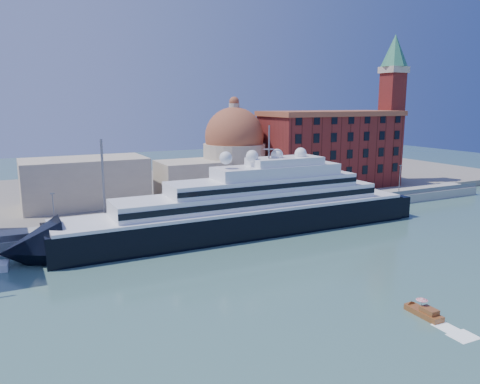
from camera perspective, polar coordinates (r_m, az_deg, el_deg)
ground at (r=78.73m, az=3.54°, el=-9.77°), size 400.00×400.00×0.00m
quay at (r=107.74m, az=-5.61°, el=-3.42°), size 180.00×10.00×2.50m
land at (r=145.94m, az=-11.44°, el=0.08°), size 260.00×72.00×2.00m
quay_fence at (r=103.23m, az=-4.72°, el=-2.98°), size 180.00×0.10×1.20m
superyacht at (r=98.89m, az=-0.84°, el=-2.64°), size 89.91×12.46×26.87m
water_taxi at (r=68.01m, az=21.58°, el=-13.43°), size 1.89×5.35×2.52m
warehouse at (r=146.72m, az=10.98°, el=5.20°), size 43.00×19.00×23.25m
campanile at (r=161.87m, az=18.04°, el=10.69°), size 8.40×8.40×47.00m
church at (r=129.99m, az=-6.85°, el=3.34°), size 66.00×18.00×25.50m
lamp_posts at (r=100.53m, az=-12.08°, el=0.37°), size 120.80×2.40×18.00m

